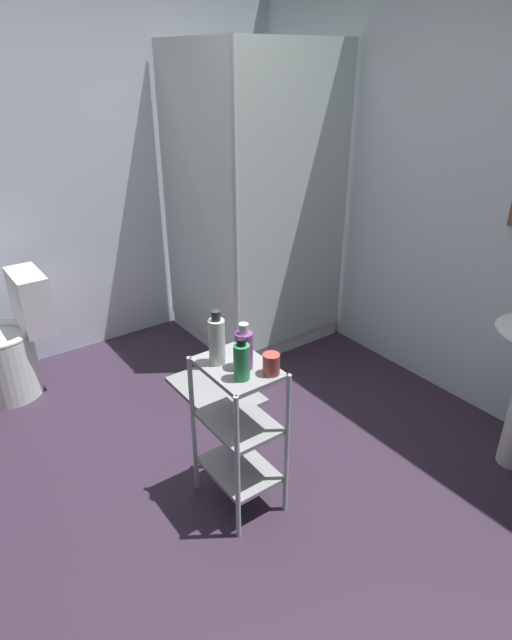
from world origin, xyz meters
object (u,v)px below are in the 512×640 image
shower_stall (250,278)px  lotion_bottle_white (217,340)px  conditioner_bottle_purple (244,349)px  rinse_cup (271,364)px  storage_cart (239,424)px  toilet (12,347)px  body_wash_bottle_green (242,361)px  bath_mat (215,389)px

shower_stall → lotion_bottle_white: size_ratio=8.31×
conditioner_bottle_purple → rinse_cup: bearing=30.1°
storage_cart → conditioner_bottle_purple: (0.02, 0.02, 0.39)m
storage_cart → conditioner_bottle_purple: size_ratio=3.67×
toilet → lotion_bottle_white: bearing=20.2°
shower_stall → rinse_cup: 1.74m
toilet → body_wash_bottle_green: 1.82m
toilet → bath_mat: bearing=53.8°
conditioner_bottle_purple → bath_mat: size_ratio=0.34×
body_wash_bottle_green → lotion_bottle_white: lotion_bottle_white is taller
shower_stall → lotion_bottle_white: bearing=-40.2°
body_wash_bottle_green → rinse_cup: body_wash_bottle_green is taller
lotion_bottle_white → bath_mat: size_ratio=0.40×
body_wash_bottle_green → conditioner_bottle_purple: bearing=139.1°
conditioner_bottle_purple → bath_mat: conditioner_bottle_purple is taller
conditioner_bottle_purple → shower_stall: bearing=143.8°
body_wash_bottle_green → lotion_bottle_white: (-0.16, -0.01, 0.03)m
rinse_cup → body_wash_bottle_green: bearing=-109.2°
storage_cart → lotion_bottle_white: bearing=-143.4°
storage_cart → lotion_bottle_white: size_ratio=3.07×
lotion_bottle_white → conditioner_bottle_purple: 0.12m
toilet → storage_cart: toilet is taller
bath_mat → body_wash_bottle_green: bearing=-24.7°
toilet → conditioner_bottle_purple: (1.59, 0.62, 0.51)m
shower_stall → storage_cart: 1.65m
body_wash_bottle_green → lotion_bottle_white: size_ratio=0.75×
conditioner_bottle_purple → lotion_bottle_white: bearing=-144.3°
toilet → conditioner_bottle_purple: size_ratio=3.77×
storage_cart → rinse_cup: (0.13, 0.08, 0.35)m
storage_cart → bath_mat: storage_cart is taller
rinse_cup → bath_mat: size_ratio=0.15×
shower_stall → toilet: 1.63m
storage_cart → lotion_bottle_white: (-0.07, -0.05, 0.41)m
conditioner_bottle_purple → rinse_cup: 0.13m
toilet → body_wash_bottle_green: (1.66, 0.56, 0.51)m
body_wash_bottle_green → rinse_cup: 0.13m
storage_cart → body_wash_bottle_green: (0.09, -0.04, 0.38)m
toilet → conditioner_bottle_purple: 1.78m
shower_stall → storage_cart: (1.31, -1.00, -0.03)m
rinse_cup → lotion_bottle_white: bearing=-147.1°
storage_cart → conditioner_bottle_purple: bearing=32.9°
lotion_bottle_white → rinse_cup: bearing=32.9°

